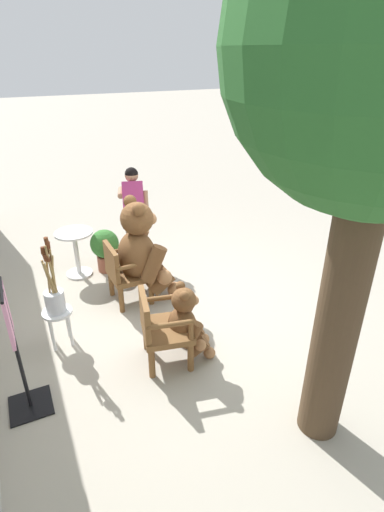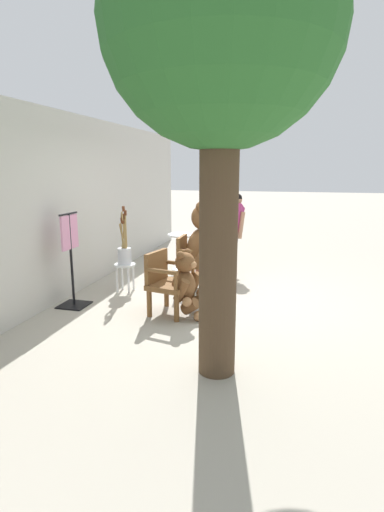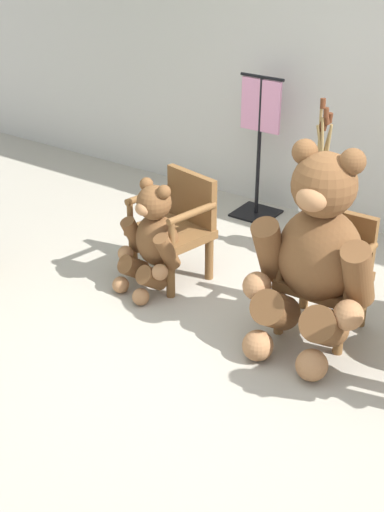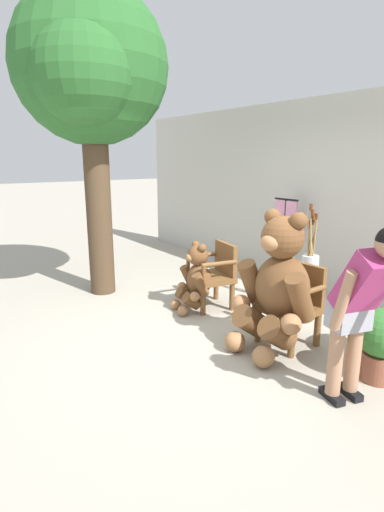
{
  "view_description": "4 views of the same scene",
  "coord_description": "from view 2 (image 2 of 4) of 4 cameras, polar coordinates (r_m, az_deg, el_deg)",
  "views": [
    {
      "loc": [
        -3.94,
        1.78,
        3.11
      ],
      "look_at": [
        -0.09,
        -0.04,
        0.91
      ],
      "focal_mm": 28.0,
      "sensor_mm": 36.0,
      "label": 1
    },
    {
      "loc": [
        -5.67,
        -1.06,
        1.97
      ],
      "look_at": [
        0.23,
        0.48,
        0.63
      ],
      "focal_mm": 28.0,
      "sensor_mm": 36.0,
      "label": 2
    },
    {
      "loc": [
        2.4,
        -3.58,
        2.93
      ],
      "look_at": [
        -0.14,
        0.07,
        0.56
      ],
      "focal_mm": 50.0,
      "sensor_mm": 36.0,
      "label": 3
    },
    {
      "loc": [
        3.31,
        -2.61,
        1.96
      ],
      "look_at": [
        -0.4,
        0.04,
        0.83
      ],
      "focal_mm": 28.0,
      "sensor_mm": 36.0,
      "label": 4
    }
  ],
  "objects": [
    {
      "name": "ground_plane",
      "position": [
        6.09,
        3.83,
        -6.47
      ],
      "size": [
        60.0,
        60.0,
        0.0
      ],
      "primitive_type": "plane",
      "color": "#A8A091"
    },
    {
      "name": "back_wall",
      "position": [
        6.67,
        -16.86,
        6.99
      ],
      "size": [
        10.0,
        0.16,
        2.8
      ],
      "primitive_type": "cube",
      "color": "beige",
      "rests_on": "ground"
    },
    {
      "name": "wooden_chair_left",
      "position": [
        5.49,
        -3.58,
        -3.56
      ],
      "size": [
        0.66,
        0.63,
        0.86
      ],
      "color": "brown",
      "rests_on": "ground"
    },
    {
      "name": "wooden_chair_right",
      "position": [
        6.73,
        -0.06,
        -0.54
      ],
      "size": [
        0.57,
        0.53,
        0.86
      ],
      "color": "brown",
      "rests_on": "ground"
    },
    {
      "name": "teddy_bear_large",
      "position": [
        6.62,
        2.12,
        1.46
      ],
      "size": [
        0.87,
        0.83,
        1.46
      ],
      "color": "brown",
      "rests_on": "ground"
    },
    {
      "name": "teddy_bear_small",
      "position": [
        5.39,
        -0.74,
        -4.01
      ],
      "size": [
        0.56,
        0.56,
        0.91
      ],
      "color": "brown",
      "rests_on": "ground"
    },
    {
      "name": "person_visitor",
      "position": [
        7.58,
        5.67,
        4.26
      ],
      "size": [
        0.86,
        0.48,
        1.51
      ],
      "color": "black",
      "rests_on": "ground"
    },
    {
      "name": "white_stool",
      "position": [
        6.56,
        -9.55,
        -2.01
      ],
      "size": [
        0.34,
        0.34,
        0.46
      ],
      "color": "silver",
      "rests_on": "ground"
    },
    {
      "name": "brush_bucket",
      "position": [
        6.49,
        -9.63,
        0.67
      ],
      "size": [
        0.22,
        0.22,
        0.93
      ],
      "color": "silver",
      "rests_on": "white_stool"
    },
    {
      "name": "round_side_table",
      "position": [
        7.81,
        -1.43,
        1.18
      ],
      "size": [
        0.56,
        0.56,
        0.72
      ],
      "color": "silver",
      "rests_on": "ground"
    },
    {
      "name": "patio_tree",
      "position": [
        3.87,
        5.35,
        28.48
      ],
      "size": [
        2.15,
        2.05,
        4.16
      ],
      "color": "#473523",
      "rests_on": "ground"
    },
    {
      "name": "potted_plant",
      "position": [
        7.67,
        1.54,
        0.58
      ],
      "size": [
        0.44,
        0.44,
        0.68
      ],
      "color": "brown",
      "rests_on": "ground"
    },
    {
      "name": "clothing_display_stand",
      "position": [
        5.95,
        -16.88,
        -0.24
      ],
      "size": [
        0.44,
        0.4,
        1.36
      ],
      "color": "black",
      "rests_on": "ground"
    }
  ]
}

